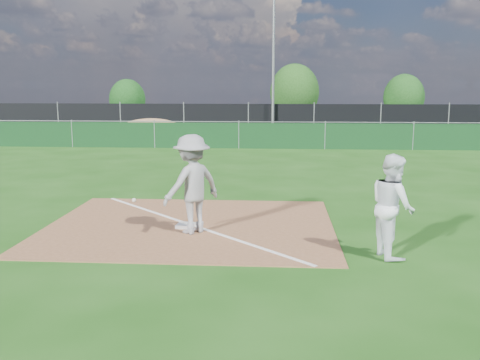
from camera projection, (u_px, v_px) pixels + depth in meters
name	position (u px, v px, depth m)	size (l,w,h in m)	color
ground	(229.00, 164.00, 20.17)	(90.00, 90.00, 0.00)	#184A0F
infield_dirt	(191.00, 225.00, 11.33)	(6.00, 5.00, 0.02)	brown
foul_line	(191.00, 225.00, 11.33)	(0.08, 7.00, 0.01)	white
green_fence	(239.00, 136.00, 24.97)	(44.00, 0.05, 1.20)	black
dirt_mound	(151.00, 129.00, 28.76)	(3.38, 2.60, 1.17)	#A27A4E
black_fence	(248.00, 119.00, 32.78)	(46.00, 0.04, 1.80)	black
parking_lot	(252.00, 127.00, 37.84)	(46.00, 9.00, 0.01)	black
light_pole	(273.00, 67.00, 31.83)	(0.16, 0.16, 8.00)	slate
first_base	(186.00, 225.00, 11.13)	(0.35, 0.35, 0.07)	silver
play_at_first	(192.00, 184.00, 10.59)	(1.88, 1.41, 1.97)	#A2A1A4
runner	(392.00, 206.00, 9.18)	(0.87, 0.68, 1.80)	white
car_left	(162.00, 117.00, 37.68)	(1.70, 4.22, 1.44)	#B2B4BA
car_mid	(228.00, 116.00, 37.48)	(1.69, 4.84, 1.60)	black
car_right	(342.00, 118.00, 37.44)	(1.71, 4.21, 1.22)	black
tree_left	(127.00, 100.00, 43.11)	(2.88, 2.88, 3.42)	#382316
tree_mid	(295.00, 92.00, 42.74)	(3.90, 3.90, 4.62)	#382316
tree_right	(404.00, 97.00, 42.86)	(3.22, 3.22, 3.81)	#382316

